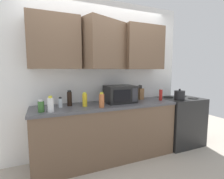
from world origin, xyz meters
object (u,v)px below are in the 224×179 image
object	(u,v)px
bottle_green_oil	(41,106)
bottle_red_sauce	(161,95)
bottle_white_jar	(51,105)
stove_range	(179,121)
kettle	(180,95)
bottle_clear_tall	(60,103)
knife_block	(140,94)
bottle_soy_dark	(69,98)
microwave	(120,94)
bottle_spice_jar	(102,100)
bottle_yellow_mustard	(85,100)

from	to	relation	value
bottle_green_oil	bottle_red_sauce	world-z (taller)	bottle_red_sauce
bottle_white_jar	bottle_green_oil	bearing A→B (deg)	158.94
stove_range	kettle	world-z (taller)	kettle
stove_range	bottle_clear_tall	xyz separation A→B (m)	(-2.21, 0.06, 0.52)
knife_block	bottle_soy_dark	world-z (taller)	knife_block
microwave	bottle_red_sauce	world-z (taller)	microwave
knife_block	bottle_spice_jar	size ratio (longest dim) A/B	1.21
kettle	microwave	distance (m)	1.11
kettle	bottle_green_oil	xyz separation A→B (m)	(-2.29, 0.01, -0.01)
microwave	bottle_clear_tall	bearing A→B (deg)	179.89
bottle_spice_jar	bottle_yellow_mustard	xyz separation A→B (m)	(-0.21, 0.16, -0.00)
microwave	bottle_green_oil	bearing A→B (deg)	-171.27
bottle_spice_jar	bottle_soy_dark	xyz separation A→B (m)	(-0.41, 0.28, 0.01)
knife_block	bottle_red_sauce	xyz separation A→B (m)	(0.29, -0.23, -0.00)
knife_block	bottle_spice_jar	distance (m)	0.94
bottle_soy_dark	bottle_red_sauce	distance (m)	1.57
bottle_red_sauce	bottle_clear_tall	bearing A→B (deg)	176.64
kettle	bottle_green_oil	bearing A→B (deg)	179.78
bottle_clear_tall	bottle_white_jar	distance (m)	0.27
stove_range	kettle	distance (m)	0.58
bottle_soy_dark	bottle_spice_jar	bearing A→B (deg)	-34.77
bottle_soy_dark	bottle_clear_tall	bearing A→B (deg)	-161.01
bottle_green_oil	bottle_clear_tall	size ratio (longest dim) A/B	1.05
microwave	bottle_green_oil	size ratio (longest dim) A/B	3.07
stove_range	bottle_yellow_mustard	distance (m)	1.95
kettle	bottle_green_oil	size ratio (longest dim) A/B	1.21
bottle_clear_tall	bottle_soy_dark	size ratio (longest dim) A/B	0.64
bottle_spice_jar	bottle_soy_dark	distance (m)	0.50
knife_block	bottle_soy_dark	distance (m)	1.28
microwave	bottle_green_oil	distance (m)	1.22
bottle_white_jar	kettle	bearing A→B (deg)	0.91
bottle_spice_jar	bottle_white_jar	size ratio (longest dim) A/B	1.06
kettle	bottle_clear_tall	distance (m)	2.05
bottle_yellow_mustard	bottle_white_jar	bearing A→B (deg)	-162.10
stove_range	bottle_spice_jar	bearing A→B (deg)	-173.79
bottle_green_oil	bottle_red_sauce	distance (m)	1.95
bottle_green_oil	bottle_clear_tall	distance (m)	0.31
microwave	bottle_red_sauce	bearing A→B (deg)	-7.42
kettle	stove_range	bearing A→B (deg)	39.47
bottle_green_oil	bottle_yellow_mustard	world-z (taller)	bottle_yellow_mustard
knife_block	bottle_white_jar	bearing A→B (deg)	-166.90
bottle_red_sauce	bottle_white_jar	distance (m)	1.84
bottle_yellow_mustard	bottle_white_jar	distance (m)	0.50
stove_range	bottle_red_sauce	xyz separation A→B (m)	(-0.51, -0.04, 0.55)
stove_range	bottle_spice_jar	size ratio (longest dim) A/B	4.14
bottle_white_jar	bottle_soy_dark	bearing A→B (deg)	44.90
microwave	bottle_red_sauce	xyz separation A→B (m)	(0.75, -0.10, -0.04)
stove_range	bottle_soy_dark	xyz separation A→B (m)	(-2.07, 0.10, 0.56)
knife_block	kettle	bearing A→B (deg)	-27.51
kettle	bottle_red_sauce	distance (m)	0.35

